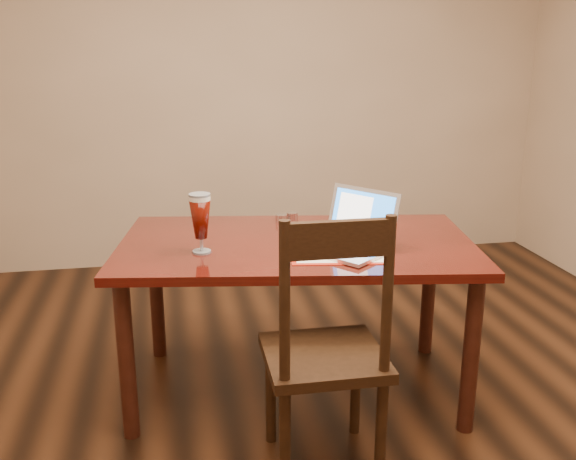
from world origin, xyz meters
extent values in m
plane|color=black|center=(0.00, 0.00, 0.00)|extent=(5.00, 5.00, 0.00)
cube|color=tan|center=(0.00, 2.50, 1.35)|extent=(4.50, 0.01, 2.70)
cube|color=#4A0F09|center=(-0.11, 0.45, 0.75)|extent=(1.77, 1.17, 0.04)
cylinder|color=#34140D|center=(-0.90, 0.19, 0.37)|extent=(0.07, 0.07, 0.73)
cylinder|color=#34140D|center=(0.57, -0.04, 0.37)|extent=(0.07, 0.07, 0.73)
cylinder|color=#34140D|center=(-0.78, 0.94, 0.37)|extent=(0.07, 0.07, 0.73)
cylinder|color=#34140D|center=(0.69, 0.71, 0.37)|extent=(0.07, 0.07, 0.73)
cube|color=#B12110|center=(0.05, 0.24, 0.78)|extent=(0.48, 0.37, 0.00)
cube|color=white|center=(0.05, 0.24, 0.78)|extent=(0.43, 0.33, 0.00)
cube|color=silver|center=(0.06, 0.24, 0.79)|extent=(0.42, 0.44, 0.02)
cube|color=silver|center=(0.09, 0.27, 0.80)|extent=(0.27, 0.30, 0.00)
cube|color=silver|center=(0.00, 0.20, 0.80)|extent=(0.11, 0.11, 0.00)
cube|color=silver|center=(0.18, 0.34, 0.91)|extent=(0.28, 0.33, 0.24)
cube|color=blue|center=(0.17, 0.34, 0.92)|extent=(0.24, 0.28, 0.20)
cube|color=white|center=(0.15, 0.37, 0.92)|extent=(0.15, 0.17, 0.17)
cylinder|color=silver|center=(-0.55, 0.36, 0.78)|extent=(0.08, 0.08, 0.01)
cylinder|color=silver|center=(-0.55, 0.36, 0.81)|extent=(0.01, 0.01, 0.06)
cylinder|color=silver|center=(-0.55, 0.36, 1.02)|extent=(0.09, 0.09, 0.02)
cylinder|color=silver|center=(-0.55, 0.36, 1.04)|extent=(0.09, 0.09, 0.01)
cylinder|color=silver|center=(-0.12, 0.79, 0.79)|extent=(0.06, 0.06, 0.04)
cylinder|color=silver|center=(-0.05, 0.82, 0.79)|extent=(0.06, 0.06, 0.04)
cube|color=black|center=(-0.11, -0.14, 0.48)|extent=(0.47, 0.45, 0.04)
cylinder|color=black|center=(-0.30, -0.32, 0.23)|extent=(0.04, 0.04, 0.45)
cylinder|color=black|center=(0.07, -0.32, 0.23)|extent=(0.04, 0.04, 0.45)
cylinder|color=black|center=(-0.30, 0.04, 0.23)|extent=(0.04, 0.04, 0.45)
cylinder|color=black|center=(0.08, 0.03, 0.23)|extent=(0.04, 0.04, 0.45)
cylinder|color=black|center=(-0.30, -0.32, 0.80)|extent=(0.04, 0.04, 0.60)
cylinder|color=black|center=(0.07, -0.32, 0.80)|extent=(0.04, 0.04, 0.60)
cube|color=black|center=(-0.11, -0.32, 1.02)|extent=(0.38, 0.04, 0.13)
camera|label=1|loc=(-0.68, -2.36, 1.68)|focal=40.00mm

